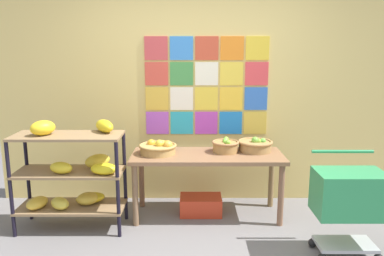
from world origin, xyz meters
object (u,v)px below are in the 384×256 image
Objects in this scene: display_table at (207,162)px; shopping_cart at (349,197)px; fruit_basket_back_right at (225,146)px; fruit_basket_back_left at (255,145)px; produce_crate_under_table at (200,205)px; banana_shelf_unit at (73,172)px; fruit_basket_centre at (158,148)px.

display_table is 1.78× the size of shopping_cart.
shopping_cart is at bearing -34.99° from display_table.
fruit_basket_back_right is at bearing 22.51° from display_table.
fruit_basket_back_left is 0.83× the size of produce_crate_under_table.
produce_crate_under_table is (-0.59, -0.08, -0.65)m from fruit_basket_back_left.
display_table is (1.33, 0.29, 0.01)m from banana_shelf_unit.
banana_shelf_unit reaches higher than display_table.
fruit_basket_back_right is (0.20, 0.08, 0.16)m from display_table.
banana_shelf_unit is at bearing -166.27° from fruit_basket_back_right.
fruit_basket_centre is 0.44× the size of shopping_cart.
fruit_basket_back_left is at bearing 5.80° from fruit_basket_centre.
banana_shelf_unit is 2.46× the size of produce_crate_under_table.
display_table is 0.51m from produce_crate_under_table.
fruit_basket_back_right is at bearing 13.73° from banana_shelf_unit.
display_table is at bearing -2.15° from fruit_basket_centre.
fruit_basket_centre is at bearing 145.15° from shopping_cart.
fruit_basket_back_right reaches higher than produce_crate_under_table.
fruit_basket_back_left is at bearing 116.23° from shopping_cart.
fruit_basket_back_left is 0.88m from produce_crate_under_table.
banana_shelf_unit is at bearing -167.32° from fruit_basket_back_left.
shopping_cart is (1.17, -0.82, -0.07)m from display_table.
fruit_basket_back_left is 1.29× the size of fruit_basket_back_right.
fruit_basket_back_left is (1.04, 0.11, 0.00)m from fruit_basket_centre.
banana_shelf_unit is 2.56m from shopping_cart.
produce_crate_under_table is at bearing -171.12° from fruit_basket_back_right.
fruit_basket_centre is at bearing -175.03° from fruit_basket_back_right.
banana_shelf_unit is at bearing -165.28° from produce_crate_under_table.
shopping_cart is (0.98, -0.90, -0.22)m from fruit_basket_back_right.
shopping_cart reaches higher than display_table.
fruit_basket_centre is 1.06× the size of fruit_basket_back_left.
fruit_basket_back_right reaches higher than display_table.
shopping_cart is at bearing -34.78° from produce_crate_under_table.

